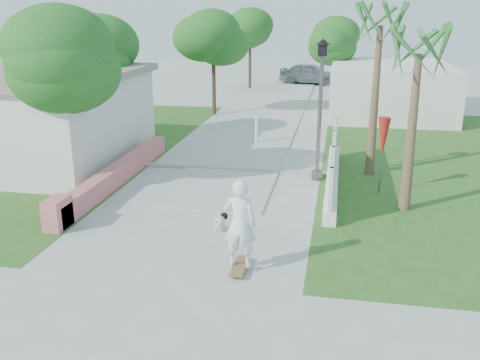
% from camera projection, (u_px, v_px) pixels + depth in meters
% --- Properties ---
extents(ground, '(90.00, 90.00, 0.00)m').
position_uv_depth(ground, '(183.00, 241.00, 12.71)').
color(ground, '#B7B7B2').
rests_on(ground, ground).
extents(path_strip, '(3.20, 36.00, 0.06)m').
position_uv_depth(path_strip, '(279.00, 103.00, 31.43)').
color(path_strip, '#B7B7B2').
rests_on(path_strip, ground).
extents(curb, '(6.50, 0.25, 0.10)m').
position_uv_depth(curb, '(232.00, 169.00, 18.31)').
color(curb, '#999993').
rests_on(curb, ground).
extents(grass_left, '(8.00, 20.00, 0.01)m').
position_uv_depth(grass_left, '(72.00, 147.00, 21.43)').
color(grass_left, '#2C551B').
rests_on(grass_left, ground).
extents(grass_right, '(8.00, 20.00, 0.01)m').
position_uv_depth(grass_right, '(437.00, 165.00, 18.97)').
color(grass_right, '#2C551B').
rests_on(grass_right, ground).
extents(pink_wall, '(0.45, 8.20, 0.80)m').
position_uv_depth(pink_wall, '(112.00, 177.00, 16.52)').
color(pink_wall, '#CC6D68').
rests_on(pink_wall, ground).
extents(house_left, '(8.40, 7.40, 3.23)m').
position_uv_depth(house_left, '(15.00, 115.00, 19.24)').
color(house_left, silver).
rests_on(house_left, ground).
extents(lattice_fence, '(0.35, 7.00, 1.50)m').
position_uv_depth(lattice_fence, '(333.00, 169.00, 16.63)').
color(lattice_fence, white).
rests_on(lattice_fence, ground).
extents(building_right, '(6.00, 8.00, 2.60)m').
position_uv_depth(building_right, '(389.00, 89.00, 28.11)').
color(building_right, silver).
rests_on(building_right, ground).
extents(street_lamp, '(0.44, 0.44, 4.44)m').
position_uv_depth(street_lamp, '(320.00, 105.00, 16.61)').
color(street_lamp, '#59595E').
rests_on(street_lamp, ground).
extents(bollard, '(0.14, 0.14, 1.09)m').
position_uv_depth(bollard, '(256.00, 130.00, 21.86)').
color(bollard, white).
rests_on(bollard, ground).
extents(patio_umbrella, '(0.36, 0.36, 2.30)m').
position_uv_depth(patio_umbrella, '(383.00, 138.00, 15.57)').
color(patio_umbrella, '#59595E').
rests_on(patio_umbrella, ground).
extents(tree_left_near, '(3.60, 3.60, 5.28)m').
position_uv_depth(tree_left_near, '(56.00, 63.00, 15.13)').
color(tree_left_near, '#4C3826').
rests_on(tree_left_near, ground).
extents(tree_left_mid, '(3.20, 3.20, 4.85)m').
position_uv_depth(tree_left_mid, '(105.00, 58.00, 20.55)').
color(tree_left_mid, '#4C3826').
rests_on(tree_left_mid, ground).
extents(tree_path_left, '(3.40, 3.40, 5.23)m').
position_uv_depth(tree_path_left, '(213.00, 40.00, 27.04)').
color(tree_path_left, '#4C3826').
rests_on(tree_path_left, ground).
extents(tree_path_right, '(3.00, 3.00, 4.79)m').
position_uv_depth(tree_path_right, '(338.00, 43.00, 29.79)').
color(tree_path_right, '#4C3826').
rests_on(tree_path_right, ground).
extents(tree_path_far, '(3.20, 3.20, 5.17)m').
position_uv_depth(tree_path_far, '(250.00, 32.00, 36.36)').
color(tree_path_far, '#4C3826').
rests_on(tree_path_far, ground).
extents(palm_far, '(1.80, 1.80, 5.30)m').
position_uv_depth(palm_far, '(380.00, 36.00, 16.62)').
color(palm_far, brown).
rests_on(palm_far, ground).
extents(palm_near, '(1.80, 1.80, 4.70)m').
position_uv_depth(palm_near, '(418.00, 64.00, 13.55)').
color(palm_near, brown).
rests_on(palm_near, ground).
extents(skateboarder, '(1.23, 2.73, 2.01)m').
position_uv_depth(skateboarder, '(229.00, 216.00, 11.84)').
color(skateboarder, olive).
rests_on(skateboarder, ground).
extents(dog, '(0.40, 0.60, 0.43)m').
position_uv_depth(dog, '(221.00, 221.00, 13.30)').
color(dog, silver).
rests_on(dog, ground).
extents(parked_car, '(4.69, 2.38, 1.53)m').
position_uv_depth(parked_car, '(310.00, 73.00, 39.52)').
color(parked_car, '#AEB0B6').
rests_on(parked_car, ground).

